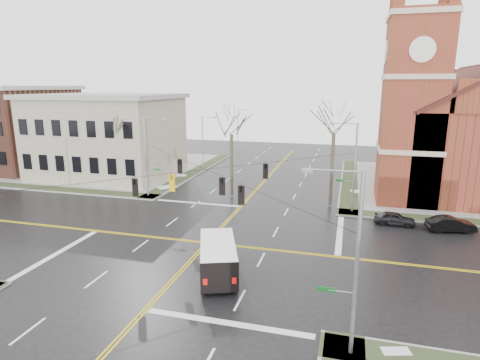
% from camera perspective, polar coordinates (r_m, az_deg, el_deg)
% --- Properties ---
extents(ground, '(120.00, 120.00, 0.00)m').
position_cam_1_polar(ground, '(33.60, -4.69, -8.90)').
color(ground, black).
rests_on(ground, ground).
extents(sidewalks, '(80.00, 80.00, 0.17)m').
position_cam_1_polar(sidewalks, '(33.57, -4.69, -8.78)').
color(sidewalks, gray).
rests_on(sidewalks, ground).
extents(road_markings, '(100.00, 100.00, 0.01)m').
position_cam_1_polar(road_markings, '(33.60, -4.69, -8.89)').
color(road_markings, gold).
rests_on(road_markings, ground).
extents(church, '(24.28, 27.48, 27.50)m').
position_cam_1_polar(church, '(55.88, 30.02, 7.21)').
color(church, brown).
rests_on(church, ground).
extents(civic_building_a, '(18.00, 14.00, 11.00)m').
position_cam_1_polar(civic_building_a, '(59.55, -18.32, 5.75)').
color(civic_building_a, gray).
rests_on(civic_building_a, ground).
extents(civic_building_b, '(18.00, 16.00, 12.00)m').
position_cam_1_polar(civic_building_b, '(73.85, -30.61, 6.31)').
color(civic_building_b, brown).
rests_on(civic_building_b, ground).
extents(signal_pole_ne, '(2.75, 0.22, 9.00)m').
position_cam_1_polar(signal_pole_ne, '(41.40, 15.78, 2.06)').
color(signal_pole_ne, gray).
rests_on(signal_pole_ne, ground).
extents(signal_pole_nw, '(2.75, 0.22, 9.00)m').
position_cam_1_polar(signal_pole_nw, '(46.95, -13.05, 3.51)').
color(signal_pole_nw, gray).
rests_on(signal_pole_nw, ground).
extents(signal_pole_se, '(2.75, 0.22, 9.00)m').
position_cam_1_polar(signal_pole_se, '(19.30, 15.79, -10.88)').
color(signal_pole_se, gray).
rests_on(signal_pole_se, ground).
extents(span_wires, '(23.02, 23.02, 0.03)m').
position_cam_1_polar(span_wires, '(31.78, -4.90, 1.50)').
color(span_wires, black).
rests_on(span_wires, ground).
extents(traffic_signals, '(8.21, 8.26, 1.30)m').
position_cam_1_polar(traffic_signals, '(31.34, -5.29, -0.08)').
color(traffic_signals, black).
rests_on(traffic_signals, ground).
extents(streetlight_north_a, '(2.30, 0.20, 8.00)m').
position_cam_1_polar(streetlight_north_a, '(61.62, -5.20, 5.63)').
color(streetlight_north_a, gray).
rests_on(streetlight_north_a, ground).
extents(streetlight_north_b, '(2.30, 0.20, 8.00)m').
position_cam_1_polar(streetlight_north_b, '(80.52, -0.19, 7.50)').
color(streetlight_north_b, gray).
rests_on(streetlight_north_b, ground).
extents(cargo_van, '(4.32, 6.48, 2.31)m').
position_cam_1_polar(cargo_van, '(27.92, -3.18, -10.63)').
color(cargo_van, white).
rests_on(cargo_van, ground).
extents(parked_car_a, '(3.74, 1.71, 1.24)m').
position_cam_1_polar(parked_car_a, '(40.07, 21.12, -5.12)').
color(parked_car_a, black).
rests_on(parked_car_a, ground).
extents(parked_car_b, '(4.31, 2.26, 1.35)m').
position_cam_1_polar(parked_car_b, '(40.36, 27.78, -5.58)').
color(parked_car_b, black).
rests_on(parked_car_b, ground).
extents(tree_nw_far, '(4.00, 4.00, 10.83)m').
position_cam_1_polar(tree_nw_far, '(50.84, -15.55, 7.40)').
color(tree_nw_far, '#3C3326').
rests_on(tree_nw_far, ground).
extents(tree_nw_near, '(4.00, 4.00, 10.66)m').
position_cam_1_polar(tree_nw_near, '(45.51, -1.22, 7.08)').
color(tree_nw_near, '#3C3326').
rests_on(tree_nw_near, ground).
extents(tree_ne, '(4.00, 4.00, 11.63)m').
position_cam_1_polar(tree_ne, '(42.72, 13.24, 7.25)').
color(tree_ne, '#3C3326').
rests_on(tree_ne, ground).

